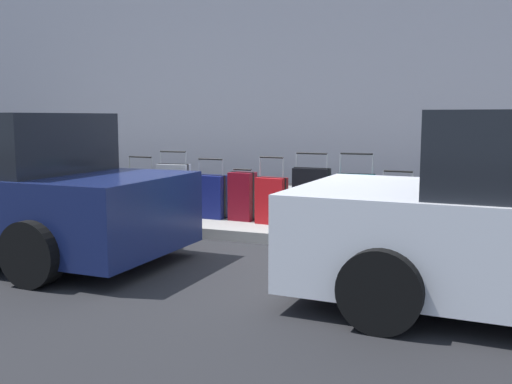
# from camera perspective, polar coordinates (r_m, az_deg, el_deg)

# --- Properties ---
(ground_plane) EXTENTS (40.00, 40.00, 0.00)m
(ground_plane) POSITION_cam_1_polar(r_m,az_deg,el_deg) (7.26, 2.98, -5.32)
(ground_plane) COLOR black
(sidewalk_curb) EXTENTS (18.00, 5.00, 0.14)m
(sidewalk_curb) POSITION_cam_1_polar(r_m,az_deg,el_deg) (9.61, 7.76, -1.83)
(sidewalk_curb) COLOR gray
(sidewalk_curb) RESTS_ON ground_plane
(suitcase_navy_1) EXTENTS (0.49, 0.24, 0.62)m
(suitcase_navy_1) POSITION_cam_1_polar(r_m,az_deg,el_deg) (7.46, 21.66, -2.18)
(suitcase_navy_1) COLOR navy
(suitcase_navy_1) RESTS_ON sidewalk_curb
(suitcase_silver_2) EXTENTS (0.42, 0.25, 0.84)m
(suitcase_silver_2) POSITION_cam_1_polar(r_m,az_deg,el_deg) (7.53, 17.56, -1.81)
(suitcase_silver_2) COLOR #9EA0A8
(suitcase_silver_2) RESTS_ON sidewalk_curb
(suitcase_olive_3) EXTENTS (0.43, 0.25, 0.80)m
(suitcase_olive_3) POSITION_cam_1_polar(r_m,az_deg,el_deg) (7.53, 13.63, -1.99)
(suitcase_olive_3) COLOR #59601E
(suitcase_olive_3) RESTS_ON sidewalk_curb
(suitcase_teal_4) EXTENTS (0.49, 0.20, 1.00)m
(suitcase_teal_4) POSITION_cam_1_polar(r_m,az_deg,el_deg) (7.73, 9.72, -0.87)
(suitcase_teal_4) COLOR #0F606B
(suitcase_teal_4) RESTS_ON sidewalk_curb
(suitcase_black_5) EXTENTS (0.50, 0.21, 0.99)m
(suitcase_black_5) POSITION_cam_1_polar(r_m,az_deg,el_deg) (7.82, 5.43, -0.49)
(suitcase_black_5) COLOR black
(suitcase_black_5) RESTS_ON sidewalk_curb
(suitcase_red_6) EXTENTS (0.42, 0.25, 0.93)m
(suitcase_red_6) POSITION_cam_1_polar(r_m,az_deg,el_deg) (7.95, 1.52, -0.84)
(suitcase_red_6) COLOR red
(suitcase_red_6) RESTS_ON sidewalk_curb
(suitcase_maroon_7) EXTENTS (0.36, 0.28, 0.74)m
(suitcase_maroon_7) POSITION_cam_1_polar(r_m,az_deg,el_deg) (8.22, -1.33, -0.42)
(suitcase_maroon_7) COLOR maroon
(suitcase_maroon_7) RESTS_ON sidewalk_curb
(suitcase_navy_8) EXTENTS (0.46, 0.28, 0.87)m
(suitcase_navy_8) POSITION_cam_1_polar(r_m,az_deg,el_deg) (8.43, -4.44, -0.44)
(suitcase_navy_8) COLOR navy
(suitcase_navy_8) RESTS_ON sidewalk_curb
(suitcase_silver_9) EXTENTS (0.48, 0.24, 0.97)m
(suitcase_silver_9) POSITION_cam_1_polar(r_m,az_deg,el_deg) (8.60, -8.07, 0.17)
(suitcase_silver_9) COLOR #9EA0A8
(suitcase_silver_9) RESTS_ON sidewalk_curb
(suitcase_olive_10) EXTENTS (0.49, 0.24, 0.88)m
(suitcase_olive_10) POSITION_cam_1_polar(r_m,az_deg,el_deg) (8.93, -11.17, -0.11)
(suitcase_olive_10) COLOR #59601E
(suitcase_olive_10) RESTS_ON sidewalk_curb
(suitcase_teal_11) EXTENTS (0.48, 0.25, 0.88)m
(suitcase_teal_11) POSITION_cam_1_polar(r_m,az_deg,el_deg) (9.20, -14.40, 0.01)
(suitcase_teal_11) COLOR #0F606B
(suitcase_teal_11) RESTS_ON sidewalk_curb
(fire_hydrant) EXTENTS (0.39, 0.21, 0.82)m
(fire_hydrant) POSITION_cam_1_polar(r_m,az_deg,el_deg) (9.85, -18.96, 0.98)
(fire_hydrant) COLOR red
(fire_hydrant) RESTS_ON sidewalk_curb
(bollard_post) EXTENTS (0.13, 0.13, 0.86)m
(bollard_post) POSITION_cam_1_polar(r_m,az_deg,el_deg) (10.13, -22.05, 1.03)
(bollard_post) COLOR brown
(bollard_post) RESTS_ON sidewalk_curb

